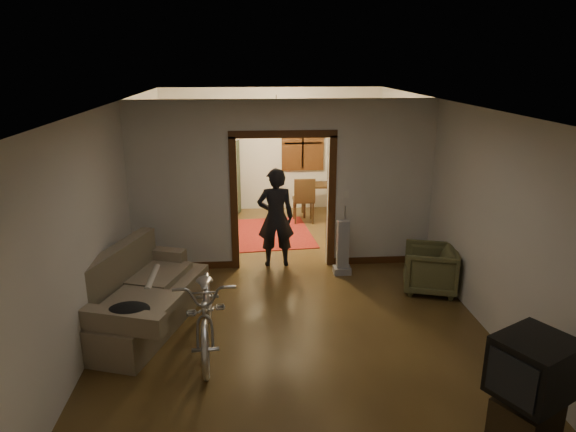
{
  "coord_description": "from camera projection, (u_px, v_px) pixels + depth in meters",
  "views": [
    {
      "loc": [
        -0.57,
        -7.45,
        3.41
      ],
      "look_at": [
        0.0,
        -0.3,
        1.2
      ],
      "focal_mm": 32.0,
      "sensor_mm": 36.0,
      "label": 1
    }
  ],
  "objects": [
    {
      "name": "floor",
      "position": [
        286.0,
        283.0,
        8.15
      ],
      "size": [
        5.0,
        8.5,
        0.01
      ],
      "primitive_type": "cube",
      "color": "#3F2C14",
      "rests_on": "ground"
    },
    {
      "name": "light_switch",
      "position": [
        346.0,
        194.0,
        8.5
      ],
      "size": [
        0.08,
        0.01,
        0.12
      ],
      "primitive_type": "cube",
      "color": "silver",
      "rests_on": "partition_wall"
    },
    {
      "name": "rolled_paper",
      "position": [
        153.0,
        278.0,
        7.02
      ],
      "size": [
        0.1,
        0.79,
        0.1
      ],
      "primitive_type": "cylinder",
      "rotation": [
        1.57,
        0.0,
        0.0
      ],
      "color": "beige",
      "rests_on": "sofa"
    },
    {
      "name": "far_window",
      "position": [
        303.0,
        143.0,
        11.76
      ],
      "size": [
        0.98,
        0.06,
        1.28
      ],
      "primitive_type": "cube",
      "color": "black",
      "rests_on": "wall_back"
    },
    {
      "name": "bicycle",
      "position": [
        207.0,
        307.0,
        6.22
      ],
      "size": [
        0.81,
        2.02,
        1.04
      ],
      "primitive_type": "imported",
      "rotation": [
        0.0,
        0.0,
        0.06
      ],
      "color": "silver",
      "rests_on": "floor"
    },
    {
      "name": "tv_stand",
      "position": [
        525.0,
        423.0,
        4.67
      ],
      "size": [
        0.66,
        0.64,
        0.45
      ],
      "primitive_type": "cube",
      "rotation": [
        0.0,
        0.0,
        0.5
      ],
      "color": "black",
      "rests_on": "floor"
    },
    {
      "name": "wall_left",
      "position": [
        117.0,
        201.0,
        7.55
      ],
      "size": [
        0.02,
        8.5,
        2.8
      ],
      "primitive_type": "cube",
      "color": "beige",
      "rests_on": "floor"
    },
    {
      "name": "sofa",
      "position": [
        141.0,
        289.0,
        6.73
      ],
      "size": [
        1.63,
        2.41,
        1.02
      ],
      "primitive_type": "cube",
      "rotation": [
        0.0,
        0.0,
        -0.32
      ],
      "color": "#6D6249",
      "rests_on": "floor"
    },
    {
      "name": "person",
      "position": [
        276.0,
        218.0,
        8.62
      ],
      "size": [
        0.63,
        0.42,
        1.7
      ],
      "primitive_type": "imported",
      "rotation": [
        0.0,
        0.0,
        3.16
      ],
      "color": "black",
      "rests_on": "floor"
    },
    {
      "name": "jacket",
      "position": [
        129.0,
        310.0,
        5.82
      ],
      "size": [
        0.48,
        0.36,
        0.14
      ],
      "primitive_type": "ellipsoid",
      "color": "black",
      "rests_on": "sofa"
    },
    {
      "name": "armchair",
      "position": [
        430.0,
        269.0,
        7.78
      ],
      "size": [
        0.96,
        0.94,
        0.7
      ],
      "primitive_type": "imported",
      "rotation": [
        0.0,
        0.0,
        -1.87
      ],
      "color": "brown",
      "rests_on": "floor"
    },
    {
      "name": "partition_wall",
      "position": [
        283.0,
        186.0,
        8.45
      ],
      "size": [
        5.0,
        0.14,
        2.8
      ],
      "primitive_type": "cube",
      "color": "beige",
      "rests_on": "floor"
    },
    {
      "name": "desk",
      "position": [
        323.0,
        200.0,
        11.57
      ],
      "size": [
        1.0,
        0.61,
        0.71
      ],
      "primitive_type": "cube",
      "rotation": [
        0.0,
        0.0,
        -0.08
      ],
      "color": "#332211",
      "rests_on": "floor"
    },
    {
      "name": "desk_chair",
      "position": [
        303.0,
        200.0,
        11.03
      ],
      "size": [
        0.5,
        0.5,
        1.0
      ],
      "primitive_type": "cube",
      "rotation": [
        0.0,
        0.0,
        -0.14
      ],
      "color": "#332211",
      "rests_on": "floor"
    },
    {
      "name": "crt_tv",
      "position": [
        534.0,
        367.0,
        4.5
      ],
      "size": [
        0.83,
        0.8,
        0.55
      ],
      "primitive_type": "cube",
      "rotation": [
        0.0,
        0.0,
        0.5
      ],
      "color": "black",
      "rests_on": "tv_stand"
    },
    {
      "name": "wall_right",
      "position": [
        447.0,
        194.0,
        7.93
      ],
      "size": [
        0.02,
        8.5,
        2.8
      ],
      "primitive_type": "cube",
      "color": "beige",
      "rests_on": "floor"
    },
    {
      "name": "door_casing",
      "position": [
        283.0,
        203.0,
        8.54
      ],
      "size": [
        1.74,
        0.2,
        2.32
      ],
      "primitive_type": "cube",
      "color": "#3F210E",
      "rests_on": "floor"
    },
    {
      "name": "oriental_rug",
      "position": [
        272.0,
        233.0,
        10.43
      ],
      "size": [
        1.7,
        2.13,
        0.02
      ],
      "primitive_type": "cube",
      "rotation": [
        0.0,
        0.0,
        0.09
      ],
      "color": "maroon",
      "rests_on": "floor"
    },
    {
      "name": "chandelier",
      "position": [
        276.0,
        116.0,
        9.84
      ],
      "size": [
        0.24,
        0.24,
        0.24
      ],
      "primitive_type": "sphere",
      "color": "#FFE0A5",
      "rests_on": "ceiling"
    },
    {
      "name": "ceiling",
      "position": [
        286.0,
        103.0,
        7.32
      ],
      "size": [
        5.0,
        8.5,
        0.01
      ],
      "primitive_type": "cube",
      "color": "white",
      "rests_on": "floor"
    },
    {
      "name": "vacuum",
      "position": [
        343.0,
        247.0,
        8.37
      ],
      "size": [
        0.29,
        0.23,
        0.92
      ],
      "primitive_type": "cube",
      "rotation": [
        0.0,
        0.0,
        0.02
      ],
      "color": "gray",
      "rests_on": "floor"
    },
    {
      "name": "locker",
      "position": [
        220.0,
        178.0,
        11.55
      ],
      "size": [
        0.92,
        0.66,
        1.66
      ],
      "primitive_type": "cube",
      "rotation": [
        0.0,
        0.0,
        -0.25
      ],
      "color": "#242E1C",
      "rests_on": "floor"
    },
    {
      "name": "wall_back",
      "position": [
        272.0,
        150.0,
        11.78
      ],
      "size": [
        5.0,
        0.02,
        2.8
      ],
      "primitive_type": "cube",
      "color": "beige",
      "rests_on": "floor"
    },
    {
      "name": "globe",
      "position": [
        218.0,
        128.0,
        11.23
      ],
      "size": [
        0.26,
        0.26,
        0.26
      ],
      "primitive_type": "sphere",
      "color": "#1E5972",
      "rests_on": "locker"
    }
  ]
}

